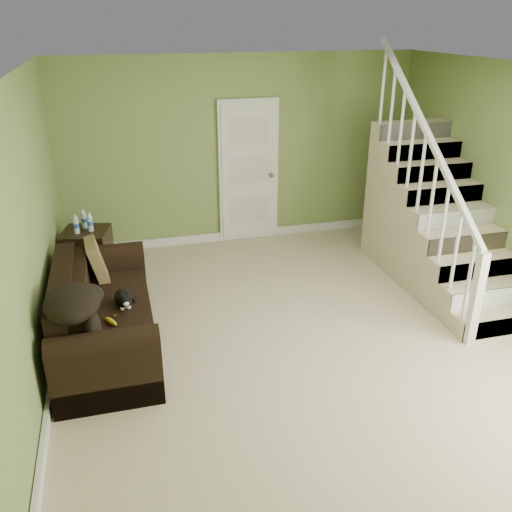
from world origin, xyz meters
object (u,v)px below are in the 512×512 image
sofa (101,319)px  banana (111,321)px  side_table (88,254)px  cat (124,299)px

sofa → banana: 0.40m
side_table → banana: (0.25, -1.99, 0.15)m
cat → banana: (-0.13, -0.31, -0.06)m
cat → banana: cat is taller
sofa → cat: size_ratio=4.78×
side_table → cat: 1.74m
sofa → cat: sofa is taller
side_table → cat: side_table is taller
sofa → cat: bearing=-12.1°
banana → sofa: bearing=74.9°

